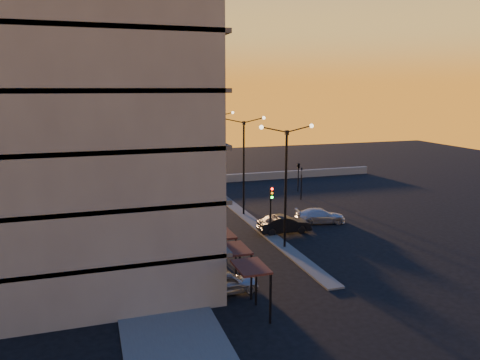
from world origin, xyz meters
name	(u,v)px	position (x,y,z in m)	size (l,w,h in m)	color
ground	(285,248)	(0.00, 0.00, 0.00)	(120.00, 120.00, 0.00)	black
sidewalk_west	(141,245)	(-10.50, 4.00, 0.06)	(5.00, 40.00, 0.12)	#51514E
median	(244,214)	(0.00, 10.00, 0.06)	(1.20, 36.00, 0.12)	#51514E
parapet	(219,179)	(2.00, 26.00, 0.50)	(44.00, 0.50, 1.00)	slate
building	(84,91)	(-14.00, 0.03, 11.91)	(14.35, 17.08, 25.00)	slate
streetlamp_near	(286,177)	(0.00, 0.00, 5.59)	(4.32, 0.32, 9.51)	black
streetlamp_mid	(244,158)	(0.00, 10.00, 5.59)	(4.32, 0.32, 9.51)	black
streetlamp_far	(216,146)	(0.00, 20.00, 5.59)	(4.32, 0.32, 9.51)	black
traffic_light_main	(271,203)	(0.00, 2.87, 2.89)	(0.28, 0.44, 4.25)	black
signal_east_a	(301,183)	(8.00, 14.00, 1.93)	(0.13, 0.16, 3.60)	black
signal_east_b	(299,166)	(9.50, 18.00, 3.10)	(0.42, 1.99, 3.60)	black
car_hatchback	(227,282)	(-6.50, -6.32, 0.65)	(1.54, 3.83, 1.30)	#A3A5AA
car_sedan	(284,224)	(1.50, 3.59, 0.75)	(1.58, 4.53, 1.49)	black
car_wagon	(320,216)	(5.83, 5.34, 0.66)	(1.85, 4.55, 1.32)	#B6B7BE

